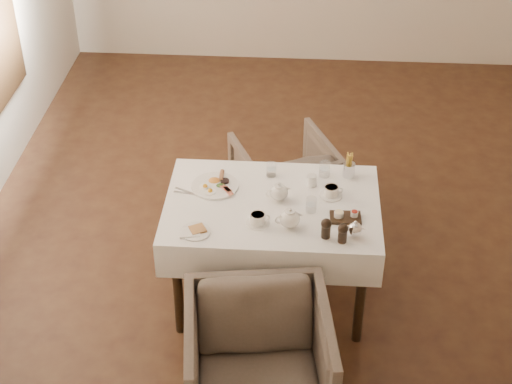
{
  "coord_description": "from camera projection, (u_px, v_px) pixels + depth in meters",
  "views": [
    {
      "loc": [
        0.06,
        -4.74,
        3.52
      ],
      "look_at": [
        -0.2,
        -0.98,
        0.82
      ],
      "focal_mm": 55.0,
      "sensor_mm": 36.0,
      "label": 1
    }
  ],
  "objects": [
    {
      "name": "teacup_far",
      "position": [
        331.0,
        192.0,
        4.7
      ],
      "size": [
        0.14,
        0.14,
        0.07
      ],
      "rotation": [
        0.0,
        0.0,
        0.06
      ],
      "color": "white",
      "rests_on": "table"
    },
    {
      "name": "glass_right",
      "position": [
        325.0,
        169.0,
        4.86
      ],
      "size": [
        0.08,
        0.08,
        0.1
      ],
      "primitive_type": "cylinder",
      "rotation": [
        0.0,
        0.0,
        0.15
      ],
      "color": "silver",
      "rests_on": "table"
    },
    {
      "name": "breakfast_plate",
      "position": [
        216.0,
        185.0,
        4.79
      ],
      "size": [
        0.29,
        0.29,
        0.04
      ],
      "rotation": [
        0.0,
        0.0,
        -0.43
      ],
      "color": "white",
      "rests_on": "table"
    },
    {
      "name": "silver_pot",
      "position": [
        355.0,
        229.0,
        4.37
      ],
      "size": [
        0.12,
        0.11,
        0.11
      ],
      "primitive_type": null,
      "rotation": [
        0.0,
        0.0,
        0.35
      ],
      "color": "white",
      "rests_on": "table"
    },
    {
      "name": "cutlery_knife",
      "position": [
        189.0,
        194.0,
        4.73
      ],
      "size": [
        0.19,
        0.04,
        0.0
      ],
      "primitive_type": "cube",
      "rotation": [
        0.0,
        0.0,
        1.42
      ],
      "color": "silver",
      "rests_on": "table"
    },
    {
      "name": "side_plate",
      "position": [
        194.0,
        232.0,
        4.42
      ],
      "size": [
        0.18,
        0.17,
        0.02
      ],
      "rotation": [
        0.0,
        0.0,
        0.28
      ],
      "color": "white",
      "rests_on": "table"
    },
    {
      "name": "armchair_far",
      "position": [
        284.0,
        179.0,
        5.65
      ],
      "size": [
        0.86,
        0.87,
        0.61
      ],
      "primitive_type": "imported",
      "rotation": [
        0.0,
        0.0,
        3.56
      ],
      "color": "#4F453A",
      "rests_on": "ground"
    },
    {
      "name": "creamer",
      "position": [
        312.0,
        180.0,
        4.78
      ],
      "size": [
        0.07,
        0.07,
        0.07
      ],
      "primitive_type": "cylinder",
      "rotation": [
        0.0,
        0.0,
        -0.12
      ],
      "color": "white",
      "rests_on": "table"
    },
    {
      "name": "teacup_near",
      "position": [
        258.0,
        219.0,
        4.48
      ],
      "size": [
        0.13,
        0.13,
        0.07
      ],
      "rotation": [
        0.0,
        0.0,
        0.13
      ],
      "color": "white",
      "rests_on": "table"
    },
    {
      "name": "teapot_centre",
      "position": [
        279.0,
        191.0,
        4.65
      ],
      "size": [
        0.19,
        0.17,
        0.12
      ],
      "primitive_type": null,
      "rotation": [
        0.0,
        0.0,
        0.4
      ],
      "color": "white",
      "rests_on": "table"
    },
    {
      "name": "cutlery_fork",
      "position": [
        189.0,
        192.0,
        4.74
      ],
      "size": [
        0.18,
        0.1,
        0.0
      ],
      "primitive_type": "cube",
      "rotation": [
        0.0,
        0.0,
        1.12
      ],
      "color": "silver",
      "rests_on": "table"
    },
    {
      "name": "pepper_mill_left",
      "position": [
        326.0,
        228.0,
        4.36
      ],
      "size": [
        0.07,
        0.07,
        0.12
      ],
      "primitive_type": null,
      "rotation": [
        0.0,
        0.0,
        -0.13
      ],
      "color": "black",
      "rests_on": "table"
    },
    {
      "name": "condiment_board",
      "position": [
        345.0,
        217.0,
        4.52
      ],
      "size": [
        0.18,
        0.12,
        0.05
      ],
      "rotation": [
        0.0,
        0.0,
        0.03
      ],
      "color": "black",
      "rests_on": "table"
    },
    {
      "name": "glass_left",
      "position": [
        271.0,
        170.0,
        4.87
      ],
      "size": [
        0.07,
        0.07,
        0.09
      ],
      "primitive_type": "cylinder",
      "rotation": [
        0.0,
        0.0,
        0.17
      ],
      "color": "silver",
      "rests_on": "table"
    },
    {
      "name": "teapot_front",
      "position": [
        290.0,
        217.0,
        4.44
      ],
      "size": [
        0.19,
        0.17,
        0.13
      ],
      "primitive_type": null,
      "rotation": [
        0.0,
        0.0,
        0.33
      ],
      "color": "white",
      "rests_on": "table"
    },
    {
      "name": "fries_cup",
      "position": [
        349.0,
        166.0,
        4.85
      ],
      "size": [
        0.08,
        0.08,
        0.16
      ],
      "rotation": [
        0.0,
        0.0,
        -0.05
      ],
      "color": "silver",
      "rests_on": "table"
    },
    {
      "name": "glass_mid",
      "position": [
        311.0,
        205.0,
        4.57
      ],
      "size": [
        0.08,
        0.08,
        0.09
      ],
      "primitive_type": "cylinder",
      "rotation": [
        0.0,
        0.0,
        -0.33
      ],
      "color": "silver",
      "rests_on": "table"
    },
    {
      "name": "pepper_mill_right",
      "position": [
        343.0,
        233.0,
        4.33
      ],
      "size": [
        0.07,
        0.07,
        0.12
      ],
      "primitive_type": null,
      "rotation": [
        0.0,
        0.0,
        0.19
      ],
      "color": "black",
      "rests_on": "table"
    },
    {
      "name": "table",
      "position": [
        272.0,
        219.0,
        4.72
      ],
      "size": [
        1.28,
        0.88,
        0.75
      ],
      "color": "black",
      "rests_on": "ground"
    },
    {
      "name": "armchair_near",
      "position": [
        258.0,
        364.0,
        4.16
      ],
      "size": [
        0.85,
        0.87,
        0.71
      ],
      "primitive_type": "imported",
      "rotation": [
        0.0,
        0.0,
        0.14
      ],
      "color": "#4F453A",
      "rests_on": "ground"
    }
  ]
}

